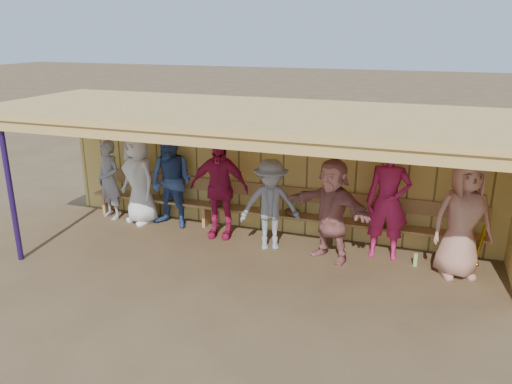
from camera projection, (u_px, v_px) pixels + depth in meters
ground at (249, 256)px, 8.55m from camera, size 90.00×90.00×0.00m
player_a at (109, 180)px, 10.08m from camera, size 0.69×0.57×1.63m
player_b at (139, 179)px, 9.81m from camera, size 1.03×0.87×1.80m
player_c at (171, 181)px, 9.59m from camera, size 0.99×0.82×1.86m
player_d at (219, 188)px, 9.12m from camera, size 1.14×0.58×1.87m
player_e at (270, 205)px, 8.63m from camera, size 1.20×0.95×1.62m
player_f at (332, 210)px, 8.21m from camera, size 1.69×1.14×1.74m
player_g at (388, 202)px, 8.24m from camera, size 0.75×0.52×1.98m
player_h at (463, 219)px, 7.61m from camera, size 1.07×0.88×1.88m
dugout_structure at (284, 153)px, 8.52m from camera, size 8.80×3.20×2.50m
bench at (270, 207)px, 9.39m from camera, size 7.60×0.34×0.93m
dugout_equipment at (259, 210)px, 9.34m from camera, size 5.98×0.62×0.80m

